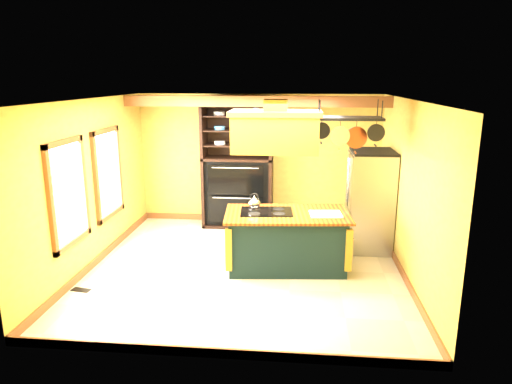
% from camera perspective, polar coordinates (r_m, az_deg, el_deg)
% --- Properties ---
extents(floor, '(5.00, 5.00, 0.00)m').
position_cam_1_polar(floor, '(7.56, -1.33, -9.42)').
color(floor, beige).
rests_on(floor, ground).
extents(ceiling, '(5.00, 5.00, 0.00)m').
position_cam_1_polar(ceiling, '(6.94, -1.46, 11.47)').
color(ceiling, white).
rests_on(ceiling, wall_back).
extents(wall_back, '(5.00, 0.02, 2.70)m').
position_cam_1_polar(wall_back, '(9.57, 0.38, 4.07)').
color(wall_back, gold).
rests_on(wall_back, floor).
extents(wall_front, '(5.00, 0.02, 2.70)m').
position_cam_1_polar(wall_front, '(4.76, -4.98, -6.46)').
color(wall_front, gold).
rests_on(wall_front, floor).
extents(wall_left, '(0.02, 5.00, 2.70)m').
position_cam_1_polar(wall_left, '(7.83, -19.89, 0.95)').
color(wall_left, gold).
rests_on(wall_left, floor).
extents(wall_right, '(0.02, 5.00, 2.70)m').
position_cam_1_polar(wall_right, '(7.28, 18.55, 0.11)').
color(wall_right, gold).
rests_on(wall_right, floor).
extents(ceiling_beam, '(5.00, 0.15, 0.20)m').
position_cam_1_polar(ceiling_beam, '(8.63, -0.08, 11.27)').
color(ceiling_beam, brown).
rests_on(ceiling_beam, ceiling).
extents(window_near, '(0.06, 1.06, 1.56)m').
position_cam_1_polar(window_near, '(7.11, -22.36, -0.14)').
color(window_near, brown).
rests_on(window_near, wall_left).
extents(window_far, '(0.06, 1.06, 1.56)m').
position_cam_1_polar(window_far, '(8.34, -17.98, 2.22)').
color(window_far, brown).
rests_on(window_far, wall_left).
extents(kitchen_island, '(2.06, 1.27, 1.11)m').
position_cam_1_polar(kitchen_island, '(7.44, 3.84, -5.96)').
color(kitchen_island, '#13272C').
rests_on(kitchen_island, floor).
extents(range_hood, '(1.39, 0.79, 0.80)m').
position_cam_1_polar(range_hood, '(7.04, 2.45, 7.75)').
color(range_hood, olive).
rests_on(range_hood, ceiling).
extents(pot_rack, '(1.05, 0.49, 0.74)m').
position_cam_1_polar(pot_rack, '(7.06, 11.53, 8.29)').
color(pot_rack, black).
rests_on(pot_rack, ceiling).
extents(refrigerator, '(0.76, 0.90, 1.75)m').
position_cam_1_polar(refrigerator, '(8.38, 13.98, -1.31)').
color(refrigerator, '#9C9EA4').
rests_on(refrigerator, floor).
extents(hutch, '(1.43, 0.64, 2.52)m').
position_cam_1_polar(hutch, '(9.42, -2.26, 1.46)').
color(hutch, black).
rests_on(hutch, floor).
extents(floor_register, '(0.30, 0.16, 0.01)m').
position_cam_1_polar(floor_register, '(7.28, -21.03, -11.35)').
color(floor_register, black).
rests_on(floor_register, floor).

